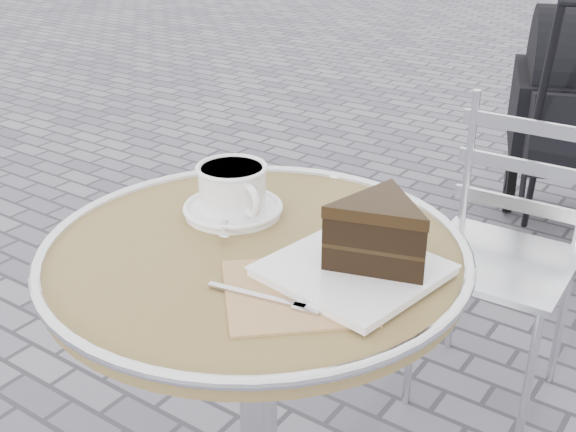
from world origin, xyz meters
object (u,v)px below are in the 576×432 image
Objects in this scene: cake_plate_set at (371,242)px; bistro_chair at (512,220)px; cappuccino_set at (233,193)px; cafe_table at (257,330)px.

cake_plate_set is 0.87m from bistro_chair.
bistro_chair is (0.29, 0.77, -0.28)m from cappuccino_set.
cake_plate_set is (0.20, 0.03, 0.22)m from cafe_table.
cafe_table is 0.93× the size of bistro_chair.
cake_plate_set is 0.47× the size of bistro_chair.
cafe_table is at bearing -103.58° from bistro_chair.
cake_plate_set reaches higher than bistro_chair.
cappuccino_set is 0.25× the size of bistro_chair.
bistro_chair is (-0.03, 0.82, -0.30)m from cake_plate_set.
cafe_table is 0.87m from bistro_chair.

